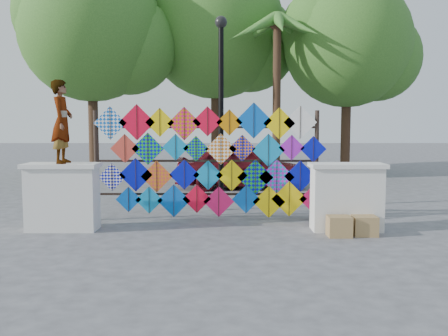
{
  "coord_description": "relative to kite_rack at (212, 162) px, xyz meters",
  "views": [
    {
      "loc": [
        0.39,
        -9.57,
        2.05
      ],
      "look_at": [
        0.37,
        0.6,
        1.12
      ],
      "focal_mm": 40.0,
      "sensor_mm": 36.0,
      "label": 1
    }
  ],
  "objects": [
    {
      "name": "ground",
      "position": [
        -0.13,
        -0.72,
        -1.22
      ],
      "size": [
        80.0,
        80.0,
        0.0
      ],
      "primitive_type": "plane",
      "color": "gray",
      "rests_on": "ground"
    },
    {
      "name": "parapet_left",
      "position": [
        -2.83,
        -0.92,
        -0.57
      ],
      "size": [
        1.4,
        0.65,
        1.28
      ],
      "color": "white",
      "rests_on": "ground"
    },
    {
      "name": "parapet_right",
      "position": [
        2.57,
        -0.92,
        -0.57
      ],
      "size": [
        1.4,
        0.65,
        1.28
      ],
      "color": "white",
      "rests_on": "ground"
    },
    {
      "name": "kite_rack",
      "position": [
        0.0,
        0.0,
        0.0
      ],
      "size": [
        4.99,
        0.24,
        2.46
      ],
      "color": "black",
      "rests_on": "ground"
    },
    {
      "name": "tree_west",
      "position": [
        -4.53,
        8.31,
        4.16
      ],
      "size": [
        5.85,
        5.2,
        8.01
      ],
      "color": "#462A1E",
      "rests_on": "ground"
    },
    {
      "name": "tree_mid",
      "position": [
        -0.02,
        10.31,
        4.55
      ],
      "size": [
        6.3,
        5.6,
        8.61
      ],
      "color": "#462A1E",
      "rests_on": "ground"
    },
    {
      "name": "tree_east",
      "position": [
        4.96,
        8.81,
        3.76
      ],
      "size": [
        5.4,
        4.8,
        7.42
      ],
      "color": "#462A1E",
      "rests_on": "ground"
    },
    {
      "name": "palm_tree",
      "position": [
        2.07,
        7.28,
        3.73
      ],
      "size": [
        3.62,
        3.62,
        5.83
      ],
      "color": "#462A1E",
      "rests_on": "ground"
    },
    {
      "name": "vendor_woman",
      "position": [
        -2.79,
        -0.92,
        0.84
      ],
      "size": [
        0.39,
        0.58,
        1.56
      ],
      "primitive_type": "imported",
      "rotation": [
        0.0,
        0.0,
        1.6
      ],
      "color": "#99999E",
      "rests_on": "parapet_left"
    },
    {
      "name": "sedan",
      "position": [
        0.74,
        5.15,
        -0.54
      ],
      "size": [
        4.08,
        1.75,
        1.37
      ],
      "primitive_type": "imported",
      "rotation": [
        0.0,
        0.0,
        1.6
      ],
      "color": "#5D1017",
      "rests_on": "ground"
    },
    {
      "name": "lamppost",
      "position": [
        0.17,
        1.28,
        1.47
      ],
      "size": [
        0.28,
        0.28,
        4.46
      ],
      "color": "black",
      "rests_on": "ground"
    },
    {
      "name": "cardboard_box_near",
      "position": [
        2.32,
        -1.45,
        -1.04
      ],
      "size": [
        0.42,
        0.37,
        0.37
      ],
      "primitive_type": "cube",
      "color": "#9D7A4C",
      "rests_on": "ground"
    },
    {
      "name": "cardboard_box_far",
      "position": [
        2.8,
        -1.37,
        -1.04
      ],
      "size": [
        0.43,
        0.39,
        0.36
      ],
      "primitive_type": "cube",
      "color": "#9D7A4C",
      "rests_on": "ground"
    }
  ]
}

